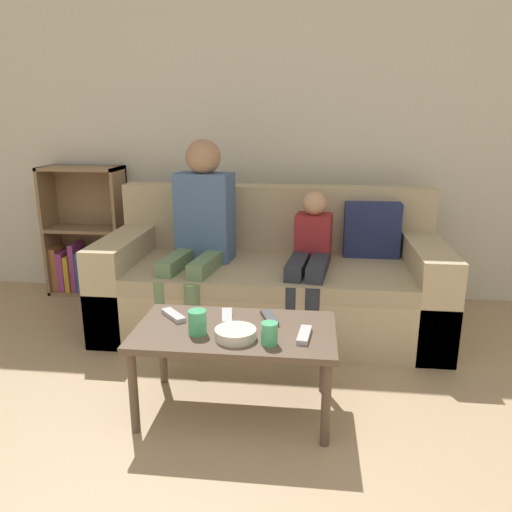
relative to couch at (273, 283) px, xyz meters
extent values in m
cube|color=beige|center=(0.01, 0.67, 1.01)|extent=(12.00, 0.06, 2.60)
cube|color=tan|center=(-0.01, -0.04, -0.12)|extent=(2.13, 0.93, 0.34)
cube|color=tan|center=(-0.01, -0.13, 0.10)|extent=(1.69, 0.75, 0.10)
cube|color=tan|center=(-0.01, 0.33, 0.37)|extent=(2.13, 0.18, 0.44)
cube|color=tan|center=(-0.96, -0.04, 0.01)|extent=(0.22, 0.93, 0.60)
cube|color=tan|center=(0.94, -0.04, 0.01)|extent=(0.22, 0.93, 0.60)
cube|color=navy|center=(0.63, 0.18, 0.33)|extent=(0.36, 0.12, 0.36)
cube|color=#8E7051|center=(-1.76, 0.49, 0.20)|extent=(0.02, 0.28, 0.98)
cube|color=#8E7051|center=(-1.19, 0.49, 0.20)|extent=(0.02, 0.28, 0.98)
cube|color=#8E7051|center=(-1.47, 0.61, 0.20)|extent=(0.59, 0.02, 0.98)
cube|color=#8E7051|center=(-1.47, 0.49, -0.28)|extent=(0.59, 0.28, 0.02)
cube|color=#8E7051|center=(-1.47, 0.49, 0.22)|extent=(0.54, 0.28, 0.02)
cube|color=#8E7051|center=(-1.47, 0.49, 0.67)|extent=(0.59, 0.28, 0.02)
cube|color=#B77542|center=(-1.73, 0.47, -0.10)|extent=(0.04, 0.16, 0.33)
cube|color=#993D84|center=(-1.67, 0.47, -0.12)|extent=(0.05, 0.21, 0.30)
cube|color=gold|center=(-1.62, 0.48, -0.13)|extent=(0.04, 0.23, 0.28)
cube|color=#993D84|center=(-1.57, 0.47, -0.08)|extent=(0.04, 0.20, 0.37)
cube|color=#33519E|center=(-1.51, 0.48, -0.11)|extent=(0.06, 0.23, 0.31)
cube|color=#993D84|center=(-1.44, 0.47, -0.10)|extent=(0.07, 0.18, 0.33)
cylinder|color=brown|center=(-0.50, -1.23, -0.10)|extent=(0.04, 0.04, 0.39)
cylinder|color=brown|center=(0.32, -1.23, -0.10)|extent=(0.04, 0.04, 0.39)
cylinder|color=brown|center=(-0.50, -0.80, -0.10)|extent=(0.04, 0.04, 0.39)
cylinder|color=brown|center=(0.32, -0.80, -0.10)|extent=(0.04, 0.04, 0.39)
cube|color=brown|center=(-0.09, -1.02, 0.11)|extent=(0.90, 0.51, 0.03)
cylinder|color=#66845B|center=(-0.60, -0.47, -0.07)|extent=(0.10, 0.10, 0.44)
cylinder|color=#66845B|center=(-0.41, -0.50, -0.07)|extent=(0.10, 0.10, 0.44)
cube|color=#66845B|center=(-0.57, -0.24, 0.19)|extent=(0.16, 0.42, 0.09)
cube|color=#66845B|center=(-0.38, -0.26, 0.19)|extent=(0.16, 0.42, 0.09)
cube|color=#476693|center=(-0.44, -0.01, 0.43)|extent=(0.37, 0.25, 0.56)
sphere|color=#A87A5B|center=(-0.44, -0.01, 0.81)|extent=(0.22, 0.22, 0.22)
cylinder|color=#282D38|center=(0.14, -0.47, -0.07)|extent=(0.10, 0.10, 0.44)
cylinder|color=#282D38|center=(0.26, -0.49, -0.07)|extent=(0.10, 0.10, 0.44)
cube|color=#282D38|center=(0.17, -0.23, 0.19)|extent=(0.15, 0.42, 0.09)
cube|color=#282D38|center=(0.29, -0.25, 0.19)|extent=(0.15, 0.42, 0.09)
cube|color=maroon|center=(0.25, 0.00, 0.30)|extent=(0.24, 0.22, 0.31)
sphere|color=tan|center=(0.25, 0.00, 0.53)|extent=(0.15, 0.15, 0.15)
cylinder|color=#4CB77A|center=(0.08, -1.16, 0.17)|extent=(0.07, 0.07, 0.10)
cylinder|color=#4CB77A|center=(-0.24, -1.09, 0.18)|extent=(0.08, 0.08, 0.11)
cube|color=#47474C|center=(0.06, -0.90, 0.14)|extent=(0.10, 0.18, 0.02)
cube|color=#B7B7BC|center=(-0.40, -0.93, 0.14)|extent=(0.15, 0.16, 0.02)
cube|color=#B7B7BC|center=(-0.14, -0.91, 0.14)|extent=(0.08, 0.18, 0.02)
cube|color=#B7B7BC|center=(0.22, -1.08, 0.14)|extent=(0.07, 0.17, 0.02)
cylinder|color=beige|center=(-0.07, -1.12, 0.15)|extent=(0.18, 0.18, 0.05)
camera|label=1|loc=(0.24, -3.07, 1.05)|focal=35.00mm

